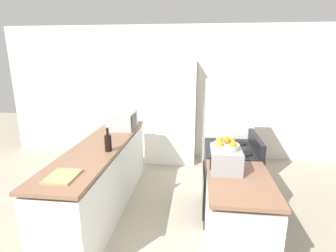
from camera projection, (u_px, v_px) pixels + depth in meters
The scene contains 11 objects.
wall_back at pixel (177, 93), 5.22m from camera, with size 7.00×0.06×2.60m.
counter_left at pixel (102, 178), 3.50m from camera, with size 0.60×2.57×0.92m.
counter_right at pixel (237, 225), 2.53m from camera, with size 0.60×0.93×0.92m.
pantry_cabinet at pixel (171, 112), 5.02m from camera, with size 0.95×0.53×1.95m.
stove at pixel (229, 181), 3.36m from camera, with size 0.66×0.78×1.08m.
refrigerator at pixel (226, 136), 4.01m from camera, with size 0.69×0.71×1.67m.
microwave at pixel (123, 120), 4.09m from camera, with size 0.39×0.48×0.27m.
wine_bottle at pixel (108, 142), 3.11m from camera, with size 0.08×0.08×0.29m.
toaster_oven at pixel (225, 159), 2.60m from camera, with size 0.31×0.38×0.22m.
fruit_bowl at pixel (226, 145), 2.56m from camera, with size 0.26×0.26×0.13m.
cutting_board at pixel (62, 176), 2.46m from camera, with size 0.26×0.33×0.02m.
Camera 1 is at (0.42, -1.69, 2.02)m, focal length 28.00 mm.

